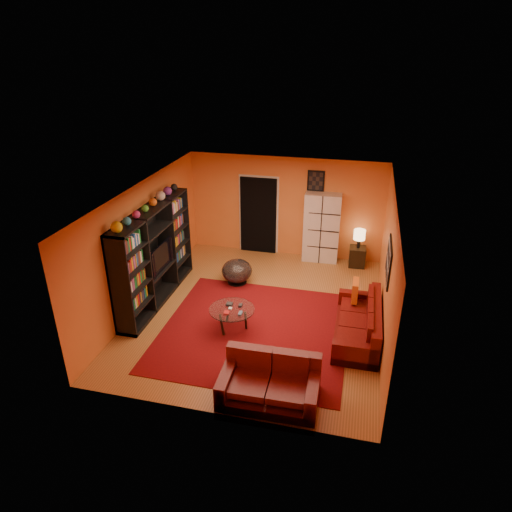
% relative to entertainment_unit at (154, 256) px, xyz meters
% --- Properties ---
extents(floor, '(6.00, 6.00, 0.00)m').
position_rel_entertainment_unit_xyz_m(floor, '(2.27, 0.00, -1.05)').
color(floor, '#98622F').
rests_on(floor, ground).
extents(ceiling, '(6.00, 6.00, 0.00)m').
position_rel_entertainment_unit_xyz_m(ceiling, '(2.27, 0.00, 1.55)').
color(ceiling, white).
rests_on(ceiling, wall_back).
extents(wall_back, '(6.00, 0.00, 6.00)m').
position_rel_entertainment_unit_xyz_m(wall_back, '(2.27, 3.00, 0.25)').
color(wall_back, orange).
rests_on(wall_back, floor).
extents(wall_front, '(6.00, 0.00, 6.00)m').
position_rel_entertainment_unit_xyz_m(wall_front, '(2.27, -3.00, 0.25)').
color(wall_front, orange).
rests_on(wall_front, floor).
extents(wall_left, '(0.00, 6.00, 6.00)m').
position_rel_entertainment_unit_xyz_m(wall_left, '(-0.23, 0.00, 0.25)').
color(wall_left, orange).
rests_on(wall_left, floor).
extents(wall_right, '(0.00, 6.00, 6.00)m').
position_rel_entertainment_unit_xyz_m(wall_right, '(4.78, 0.00, 0.25)').
color(wall_right, orange).
rests_on(wall_right, floor).
extents(rug, '(3.60, 3.60, 0.01)m').
position_rel_entertainment_unit_xyz_m(rug, '(2.38, -0.70, -1.04)').
color(rug, '#5A0A0E').
rests_on(rug, floor).
extents(doorway, '(0.95, 0.10, 2.04)m').
position_rel_entertainment_unit_xyz_m(doorway, '(1.57, 2.96, -0.03)').
color(doorway, black).
rests_on(doorway, floor).
extents(wall_art_right, '(0.03, 1.00, 0.70)m').
position_rel_entertainment_unit_xyz_m(wall_art_right, '(4.75, -0.30, 0.55)').
color(wall_art_right, black).
rests_on(wall_art_right, wall_right).
extents(wall_art_back, '(0.42, 0.03, 0.52)m').
position_rel_entertainment_unit_xyz_m(wall_art_back, '(3.02, 2.98, 1.00)').
color(wall_art_back, black).
rests_on(wall_art_back, wall_back).
extents(entertainment_unit, '(0.45, 3.00, 2.10)m').
position_rel_entertainment_unit_xyz_m(entertainment_unit, '(0.00, 0.00, 0.00)').
color(entertainment_unit, black).
rests_on(entertainment_unit, floor).
extents(tv, '(1.01, 0.13, 0.58)m').
position_rel_entertainment_unit_xyz_m(tv, '(0.05, 0.04, -0.04)').
color(tv, black).
rests_on(tv, entertainment_unit).
extents(sofa, '(0.84, 2.02, 0.85)m').
position_rel_entertainment_unit_xyz_m(sofa, '(4.41, -0.43, -0.76)').
color(sofa, '#540B0B').
rests_on(sofa, rug).
extents(loveseat, '(1.58, 0.97, 0.85)m').
position_rel_entertainment_unit_xyz_m(loveseat, '(3.04, -2.42, -0.77)').
color(loveseat, '#540B0B').
rests_on(loveseat, rug).
extents(throw_pillow, '(0.12, 0.42, 0.42)m').
position_rel_entertainment_unit_xyz_m(throw_pillow, '(4.22, 0.24, -0.42)').
color(throw_pillow, orange).
rests_on(throw_pillow, sofa).
extents(coffee_table, '(0.90, 0.90, 0.45)m').
position_rel_entertainment_unit_xyz_m(coffee_table, '(1.92, -0.75, -0.64)').
color(coffee_table, silver).
rests_on(coffee_table, floor).
extents(storage_cabinet, '(0.91, 0.43, 1.79)m').
position_rel_entertainment_unit_xyz_m(storage_cabinet, '(3.26, 2.80, -0.15)').
color(storage_cabinet, silver).
rests_on(storage_cabinet, floor).
extents(bowl_chair, '(0.71, 0.71, 0.58)m').
position_rel_entertainment_unit_xyz_m(bowl_chair, '(1.50, 1.09, -0.74)').
color(bowl_chair, black).
rests_on(bowl_chair, floor).
extents(side_table, '(0.42, 0.42, 0.50)m').
position_rel_entertainment_unit_xyz_m(side_table, '(4.21, 2.68, -0.80)').
color(side_table, black).
rests_on(side_table, floor).
extents(table_lamp, '(0.29, 0.29, 0.48)m').
position_rel_entertainment_unit_xyz_m(table_lamp, '(4.21, 2.68, -0.21)').
color(table_lamp, black).
rests_on(table_lamp, side_table).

